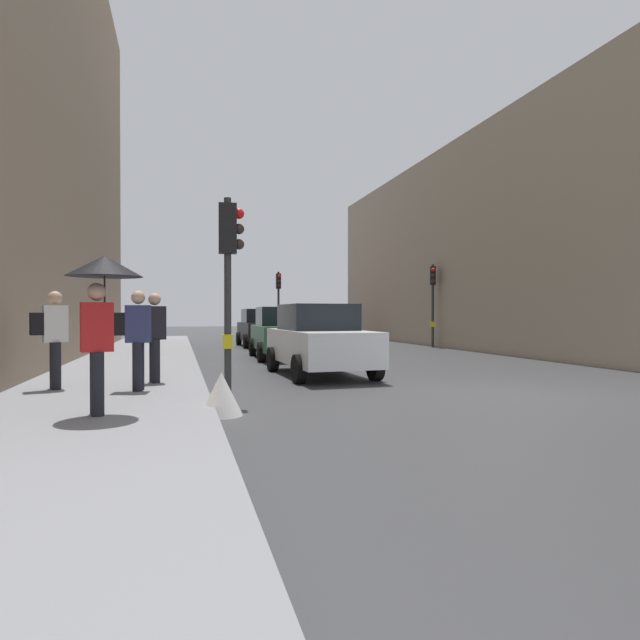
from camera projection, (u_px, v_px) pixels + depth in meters
name	position (u px, v px, depth m)	size (l,w,h in m)	color
ground_plane	(510.00, 394.00, 10.21)	(120.00, 120.00, 0.00)	#38383A
sidewalk_kerb	(130.00, 369.00, 14.17)	(3.48, 40.00, 0.16)	gray
building_facade_right	(555.00, 251.00, 26.13)	(12.00, 28.23, 9.09)	gray
traffic_light_far_median	(279.00, 293.00, 30.10)	(0.25, 0.43, 3.87)	#2D2D2D
traffic_light_mid_street	(433.00, 290.00, 24.81)	(0.33, 0.45, 3.80)	#2D2D2D
traffic_light_near_left	(229.00, 262.00, 9.18)	(0.44, 0.26, 3.48)	#2D2D2D
car_dark_suv	(261.00, 328.00, 25.43)	(2.05, 4.22, 1.76)	black
car_blue_van	(303.00, 323.00, 38.41)	(2.09, 4.24, 1.76)	navy
car_red_sedan	(320.00, 325.00, 32.56)	(2.15, 4.27, 1.76)	red
car_white_compact	(319.00, 340.00, 13.39)	(2.16, 4.27, 1.76)	silver
car_green_estate	(283.00, 333.00, 18.63)	(2.12, 4.25, 1.76)	#2D6038
pedestrian_with_umbrella	(102.00, 290.00, 7.28)	(1.00, 1.00, 2.14)	black
pedestrian_with_grey_backpack	(136.00, 334.00, 9.58)	(0.63, 0.38, 1.77)	black
pedestrian_with_black_backpack	(52.00, 334.00, 9.76)	(0.66, 0.46, 1.77)	black
pedestrian_in_dark_coat	(155.00, 333.00, 10.72)	(0.46, 0.36, 1.77)	black
warning_sign_triangle	(221.00, 394.00, 8.06)	(0.64, 0.64, 0.65)	silver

